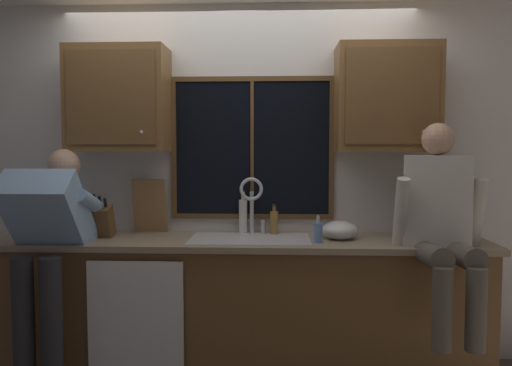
% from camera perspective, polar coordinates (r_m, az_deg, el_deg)
% --- Properties ---
extents(back_wall, '(5.68, 0.12, 2.55)m').
position_cam_1_polar(back_wall, '(3.73, -1.86, 0.09)').
color(back_wall, silver).
rests_on(back_wall, floor).
extents(window_glass, '(1.10, 0.02, 0.95)m').
position_cam_1_polar(window_glass, '(3.64, -0.42, 3.94)').
color(window_glass, black).
extents(window_frame_top, '(1.17, 0.02, 0.04)m').
position_cam_1_polar(window_frame_top, '(3.67, -0.43, 11.66)').
color(window_frame_top, brown).
extents(window_frame_bottom, '(1.17, 0.02, 0.04)m').
position_cam_1_polar(window_frame_bottom, '(3.67, -0.43, -3.78)').
color(window_frame_bottom, brown).
extents(window_frame_left, '(0.04, 0.02, 0.95)m').
position_cam_1_polar(window_frame_left, '(3.71, -9.24, 3.89)').
color(window_frame_left, brown).
extents(window_frame_right, '(0.03, 0.02, 0.95)m').
position_cam_1_polar(window_frame_right, '(3.65, 8.53, 3.90)').
color(window_frame_right, brown).
extents(window_mullion_center, '(0.02, 0.02, 0.95)m').
position_cam_1_polar(window_mullion_center, '(3.63, -0.43, 3.94)').
color(window_mullion_center, brown).
extents(lower_cabinet_run, '(3.28, 0.58, 0.88)m').
position_cam_1_polar(lower_cabinet_run, '(3.54, -2.29, -13.91)').
color(lower_cabinet_run, brown).
rests_on(lower_cabinet_run, floor).
extents(countertop, '(3.34, 0.62, 0.04)m').
position_cam_1_polar(countertop, '(3.41, -2.34, -6.62)').
color(countertop, gray).
rests_on(countertop, lower_cabinet_run).
extents(dishwasher_front, '(0.60, 0.02, 0.74)m').
position_cam_1_polar(dishwasher_front, '(3.34, -13.42, -14.79)').
color(dishwasher_front, white).
extents(upper_cabinet_left, '(0.68, 0.36, 0.72)m').
position_cam_1_polar(upper_cabinet_left, '(3.67, -15.23, 9.05)').
color(upper_cabinet_left, brown).
extents(upper_cabinet_right, '(0.68, 0.36, 0.72)m').
position_cam_1_polar(upper_cabinet_right, '(3.57, 14.52, 9.21)').
color(upper_cabinet_right, brown).
extents(sink, '(0.80, 0.46, 0.21)m').
position_cam_1_polar(sink, '(3.42, -0.68, -7.89)').
color(sink, '#B7B7BC').
rests_on(sink, lower_cabinet_run).
extents(faucet, '(0.18, 0.09, 0.40)m').
position_cam_1_polar(faucet, '(3.55, -0.39, -1.74)').
color(faucet, silver).
rests_on(faucet, countertop).
extents(person_standing, '(0.53, 0.71, 1.52)m').
position_cam_1_polar(person_standing, '(3.42, -22.39, -6.07)').
color(person_standing, '#262628').
rests_on(person_standing, floor).
extents(person_sitting_on_counter, '(0.54, 0.64, 1.26)m').
position_cam_1_polar(person_sitting_on_counter, '(3.26, 20.16, -3.72)').
color(person_sitting_on_counter, '#595147').
rests_on(person_sitting_on_counter, countertop).
extents(knife_block, '(0.12, 0.18, 0.32)m').
position_cam_1_polar(knife_block, '(3.59, -16.85, -4.18)').
color(knife_block, brown).
rests_on(knife_block, countertop).
extents(cutting_board, '(0.24, 0.10, 0.39)m').
position_cam_1_polar(cutting_board, '(3.70, -11.88, -2.55)').
color(cutting_board, '#997047').
rests_on(cutting_board, countertop).
extents(mixing_bowl, '(0.25, 0.25, 0.12)m').
position_cam_1_polar(mixing_bowl, '(3.44, 9.41, -5.29)').
color(mixing_bowl, silver).
rests_on(mixing_bowl, countertop).
extents(soap_dispenser, '(0.06, 0.07, 0.18)m').
position_cam_1_polar(soap_dispenser, '(3.28, 6.98, -5.50)').
color(soap_dispenser, '#668CCC').
rests_on(soap_dispenser, countertop).
extents(bottle_green_glass, '(0.06, 0.06, 0.21)m').
position_cam_1_polar(bottle_green_glass, '(3.57, 2.06, -4.39)').
color(bottle_green_glass, olive).
rests_on(bottle_green_glass, countertop).
extents(bottle_tall_clear, '(0.06, 0.06, 0.31)m').
position_cam_1_polar(bottle_tall_clear, '(3.61, -1.47, -3.65)').
color(bottle_tall_clear, silver).
rests_on(bottle_tall_clear, countertop).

